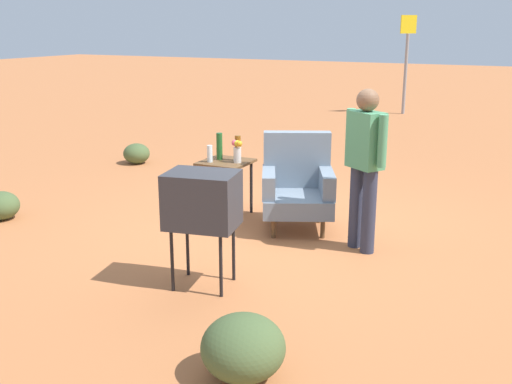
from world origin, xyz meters
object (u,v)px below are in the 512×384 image
side_table (226,169)px  person_standing (365,160)px  bottle_short_clear (210,154)px  road_sign (406,59)px  bottle_tall_amber (238,148)px  bottle_wine_green (219,146)px  soda_can_red (219,152)px  tv_on_stand (202,201)px  flower_vase (237,150)px  armchair (297,185)px

side_table → person_standing: (1.80, -0.40, 0.37)m
side_table → bottle_short_clear: 0.28m
road_sign → bottle_short_clear: road_sign is taller
bottle_short_clear → bottle_tall_amber: (0.26, 0.22, 0.05)m
person_standing → road_sign: 10.05m
person_standing → bottle_wine_green: size_ratio=5.12×
soda_can_red → bottle_wine_green: bottle_wine_green is taller
side_table → bottle_tall_amber: bearing=36.4°
road_sign → bottle_wine_green: (-0.05, -9.42, -0.55)m
side_table → soda_can_red: size_ratio=5.49×
person_standing → bottle_short_clear: (-1.94, 0.27, -0.17)m
tv_on_stand → road_sign: (-0.88, 11.35, 0.60)m
tv_on_stand → soda_can_red: size_ratio=8.44×
flower_vase → soda_can_red: bearing=155.5°
armchair → flower_vase: armchair is taller
soda_can_red → bottle_short_clear: bearing=-84.0°
flower_vase → bottle_wine_green: bearing=168.1°
tv_on_stand → bottle_tall_amber: 2.09m
armchair → person_standing: person_standing is taller
person_standing → soda_can_red: bearing=164.7°
armchair → person_standing: 1.04m
tv_on_stand → bottle_wine_green: (-0.92, 1.92, 0.05)m
flower_vase → bottle_short_clear: bearing=-158.6°
tv_on_stand → side_table: bearing=113.4°
person_standing → soda_can_red: (-1.97, 0.54, -0.21)m
bottle_tall_amber → flower_vase: bottle_tall_amber is taller
bottle_wine_green → bottle_tall_amber: bearing=10.5°
bottle_short_clear → bottle_wine_green: (0.03, 0.18, 0.06)m
road_sign → bottle_wine_green: bearing=-90.3°
bottle_short_clear → person_standing: bearing=-7.9°
road_sign → bottle_short_clear: bearing=-90.5°
bottle_wine_green → flower_vase: (0.27, -0.06, -0.01)m
soda_can_red → person_standing: bearing=-15.3°
tv_on_stand → bottle_short_clear: bearing=118.7°
bottle_short_clear → flower_vase: (0.30, 0.12, 0.05)m
tv_on_stand → bottle_tall_amber: bearing=109.5°
armchair → road_sign: size_ratio=0.43×
side_table → flower_vase: (0.16, -0.01, 0.25)m
bottle_wine_green → road_sign: bearing=89.7°
bottle_short_clear → soda_can_red: bottle_short_clear is taller
side_table → bottle_tall_amber: 0.29m
bottle_wine_green → soda_can_red: bearing=122.6°
bottle_short_clear → bottle_tall_amber: bearing=40.1°
tv_on_stand → bottle_short_clear: size_ratio=5.15×
armchair → soda_can_red: (-1.10, 0.18, 0.23)m
bottle_tall_amber → bottle_wine_green: bearing=-169.5°
side_table → soda_can_red: (-0.17, 0.14, 0.16)m
road_sign → tv_on_stand: bearing=-85.6°
road_sign → flower_vase: road_sign is taller
soda_can_red → flower_vase: size_ratio=0.46×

